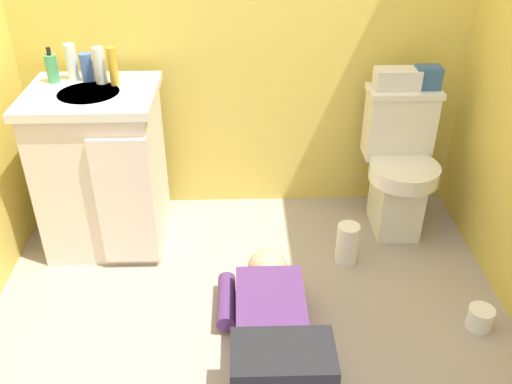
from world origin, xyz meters
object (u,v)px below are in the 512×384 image
at_px(toilet, 399,165).
at_px(toilet_paper_roll, 480,318).
at_px(faucet, 94,70).
at_px(bottle_clear, 100,65).
at_px(vanity_cabinet, 103,168).
at_px(bottle_blue, 87,67).
at_px(bottle_amber, 113,66).
at_px(soap_dispenser, 52,68).
at_px(person_plumber, 273,339).
at_px(bottle_white, 72,62).
at_px(tissue_box, 397,79).
at_px(paper_towel_roll, 347,244).
at_px(toiletry_bag, 428,77).

bearing_deg(toilet, toilet_paper_roll, -75.92).
relative_size(faucet, bottle_clear, 0.59).
relative_size(vanity_cabinet, bottle_blue, 6.29).
height_order(toilet, bottle_amber, bottle_amber).
bearing_deg(soap_dispenser, person_plumber, -46.56).
distance_m(bottle_white, toilet_paper_roll, 2.18).
bearing_deg(person_plumber, vanity_cabinet, 130.90).
distance_m(toilet, bottle_blue, 1.62).
xyz_separation_m(faucet, bottle_clear, (0.04, -0.04, 0.03)).
distance_m(person_plumber, tissue_box, 1.42).
xyz_separation_m(faucet, bottle_blue, (-0.03, -0.00, 0.02)).
xyz_separation_m(tissue_box, bottle_blue, (-1.49, -0.03, 0.09)).
bearing_deg(faucet, bottle_white, 170.08).
relative_size(tissue_box, bottle_white, 1.30).
relative_size(bottle_blue, toilet_paper_roll, 1.19).
relative_size(toilet, paper_towel_roll, 3.56).
distance_m(bottle_clear, toilet_paper_roll, 2.04).
distance_m(toilet, bottle_amber, 1.50).
distance_m(vanity_cabinet, soap_dispenser, 0.52).
xyz_separation_m(person_plumber, toilet_paper_roll, (0.90, 0.21, -0.13)).
bearing_deg(toilet, bottle_white, 177.15).
distance_m(tissue_box, paper_towel_roll, 0.85).
height_order(bottle_amber, toilet_paper_roll, bottle_amber).
height_order(vanity_cabinet, bottle_amber, bottle_amber).
height_order(paper_towel_roll, toilet_paper_roll, paper_towel_roll).
bearing_deg(paper_towel_roll, bottle_amber, 163.93).
relative_size(faucet, bottle_blue, 0.77).
height_order(toilet, bottle_white, bottle_white).
bearing_deg(soap_dispenser, toiletry_bag, 1.56).
relative_size(toiletry_bag, bottle_clear, 0.74).
height_order(tissue_box, soap_dispenser, soap_dispenser).
height_order(person_plumber, tissue_box, tissue_box).
relative_size(toilet, bottle_white, 4.43).
height_order(soap_dispenser, toilet_paper_roll, soap_dispenser).
height_order(bottle_white, bottle_blue, bottle_white).
height_order(vanity_cabinet, bottle_blue, bottle_blue).
xyz_separation_m(faucet, toiletry_bag, (1.61, 0.03, -0.06)).
bearing_deg(faucet, toilet, -2.35).
distance_m(vanity_cabinet, bottle_clear, 0.50).
bearing_deg(vanity_cabinet, paper_towel_roll, -11.08).
distance_m(faucet, bottle_white, 0.11).
bearing_deg(toiletry_bag, toilet, -139.23).
bearing_deg(soap_dispenser, faucet, 6.01).
distance_m(toilet, person_plumber, 1.24).
relative_size(bottle_clear, toilet_paper_roll, 1.53).
xyz_separation_m(toiletry_bag, bottle_blue, (-1.64, -0.03, 0.08)).
bearing_deg(person_plumber, bottle_clear, 126.51).
distance_m(bottle_blue, toilet_paper_roll, 2.10).
xyz_separation_m(toiletry_bag, soap_dispenser, (-1.80, -0.05, 0.08)).
height_order(faucet, soap_dispenser, soap_dispenser).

